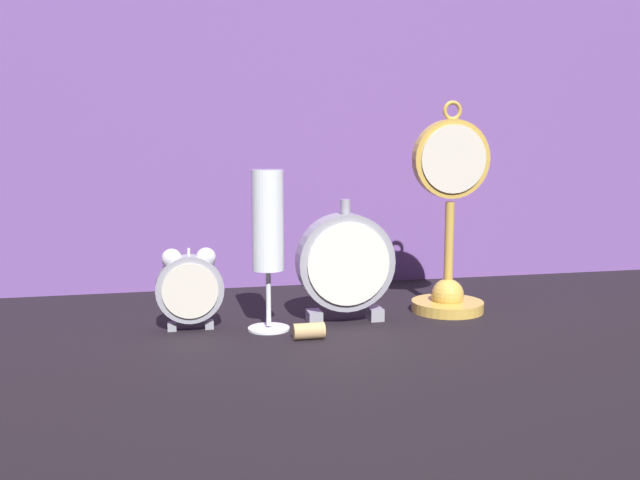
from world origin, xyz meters
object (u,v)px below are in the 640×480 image
champagne_flute (268,232)px  wine_cork (309,331)px  alarm_clock_twin_bell (190,285)px  pocket_watch_on_stand (449,234)px  mantel_clock_silver (345,263)px

champagne_flute → wine_cork: bearing=-52.3°
alarm_clock_twin_bell → champagne_flute: 0.13m
wine_cork → alarm_clock_twin_bell: bearing=152.3°
champagne_flute → wine_cork: champagne_flute is taller
pocket_watch_on_stand → alarm_clock_twin_bell: pocket_watch_on_stand is taller
pocket_watch_on_stand → alarm_clock_twin_bell: size_ratio=2.77×
mantel_clock_silver → champagne_flute: 0.13m
pocket_watch_on_stand → mantel_clock_silver: bearing=-171.4°
mantel_clock_silver → pocket_watch_on_stand: bearing=8.6°
alarm_clock_twin_bell → champagne_flute: size_ratio=0.52×
pocket_watch_on_stand → wine_cork: (-0.24, -0.10, -0.11)m
pocket_watch_on_stand → mantel_clock_silver: (-0.17, -0.03, -0.03)m
wine_cork → pocket_watch_on_stand: bearing=23.5°
mantel_clock_silver → alarm_clock_twin_bell: bearing=179.7°
pocket_watch_on_stand → alarm_clock_twin_bell: (-0.39, -0.02, -0.06)m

